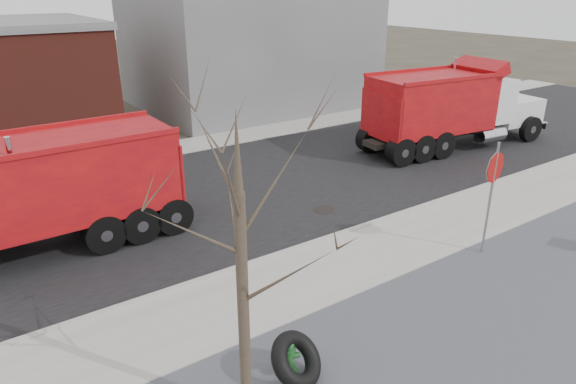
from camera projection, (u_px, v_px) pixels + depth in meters
ground at (308, 285)px, 12.22m from camera, size 120.00×120.00×0.00m
gravel_verge at (421, 368)px, 9.54m from camera, size 60.00×5.00×0.03m
sidewalk at (302, 279)px, 12.40m from camera, size 60.00×2.50×0.06m
curb at (273, 256)px, 13.38m from camera, size 60.00×0.15×0.11m
road at (195, 199)px, 17.02m from camera, size 60.00×9.40×0.02m
far_sidewalk at (137, 155)px, 21.37m from camera, size 60.00×2.00×0.06m
building_grey at (248, 34)px, 29.16m from camera, size 12.00×10.00×8.00m
bare_tree at (241, 238)px, 7.31m from camera, size 3.20×3.20×5.20m
fire_hydrant at (288, 359)px, 9.27m from camera, size 0.45×0.44×0.79m
truck_tire at (296, 360)px, 9.08m from camera, size 1.37×1.31×0.98m
stop_sign at (493, 180)px, 12.90m from camera, size 0.83×0.15×3.06m
dump_truck_red_a at (452, 105)px, 21.78m from camera, size 9.15×3.40×3.65m
dump_truck_red_b at (39, 190)px, 13.15m from camera, size 8.15×2.47×3.44m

